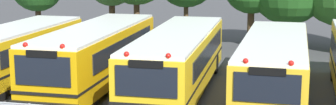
% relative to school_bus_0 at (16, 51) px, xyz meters
% --- Properties ---
extents(ground_plane, '(160.00, 160.00, 0.00)m').
position_rel_school_bus_0_xyz_m(ground_plane, '(7.63, 0.11, -1.36)').
color(ground_plane, '#424244').
extents(school_bus_0, '(2.64, 9.47, 2.57)m').
position_rel_school_bus_0_xyz_m(school_bus_0, '(0.00, 0.00, 0.00)').
color(school_bus_0, yellow).
rests_on(school_bus_0, ground_plane).
extents(school_bus_1, '(2.60, 10.31, 2.74)m').
position_rel_school_bus_0_xyz_m(school_bus_1, '(3.94, -0.10, 0.09)').
color(school_bus_1, '#EAA80C').
rests_on(school_bus_1, ground_plane).
extents(school_bus_2, '(2.77, 11.09, 2.66)m').
position_rel_school_bus_0_xyz_m(school_bus_2, '(7.59, -0.12, 0.05)').
color(school_bus_2, yellow).
rests_on(school_bus_2, ground_plane).
extents(school_bus_3, '(2.71, 10.60, 2.53)m').
position_rel_school_bus_0_xyz_m(school_bus_3, '(11.52, 0.04, -0.02)').
color(school_bus_3, yellow).
rests_on(school_bus_3, ground_plane).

